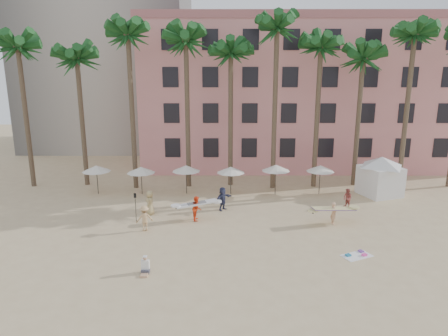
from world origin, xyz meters
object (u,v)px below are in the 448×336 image
carrier_yellow (334,211)px  carrier_white (197,207)px  cabana (381,173)px  pink_hotel (297,95)px

carrier_yellow → carrier_white: bearing=175.8°
cabana → carrier_white: size_ratio=1.80×
carrier_white → cabana: bearing=21.3°
cabana → carrier_white: (-15.88, -6.18, -1.09)m
pink_hotel → carrier_yellow: bearing=-91.8°
carrier_yellow → carrier_white: 9.99m
cabana → carrier_yellow: (-5.92, -6.92, -1.12)m
pink_hotel → carrier_white: 23.69m
pink_hotel → carrier_white: (-10.61, -19.98, -7.02)m
carrier_yellow → carrier_white: carrier_white is taller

